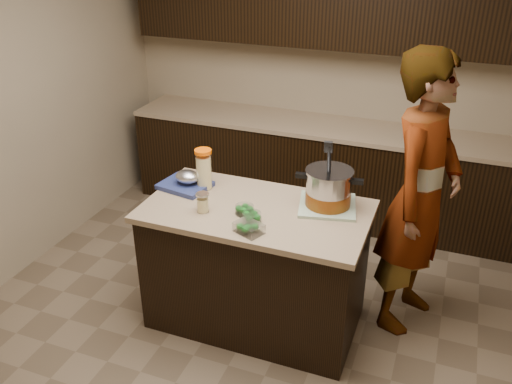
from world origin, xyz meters
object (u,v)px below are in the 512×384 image
stock_pot (328,190)px  lemonade_pitcher (204,171)px  island (256,266)px  person (420,197)px

stock_pot → lemonade_pitcher: 0.87m
island → person: person is taller
island → lemonade_pitcher: size_ratio=5.17×
lemonade_pitcher → person: person is taller
stock_pot → person: (0.56, 0.24, -0.06)m
stock_pot → lemonade_pitcher: size_ratio=1.55×
stock_pot → person: person is taller
island → stock_pot: (0.42, 0.19, 0.57)m
lemonade_pitcher → island: bearing=-18.8°
island → person: 1.18m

